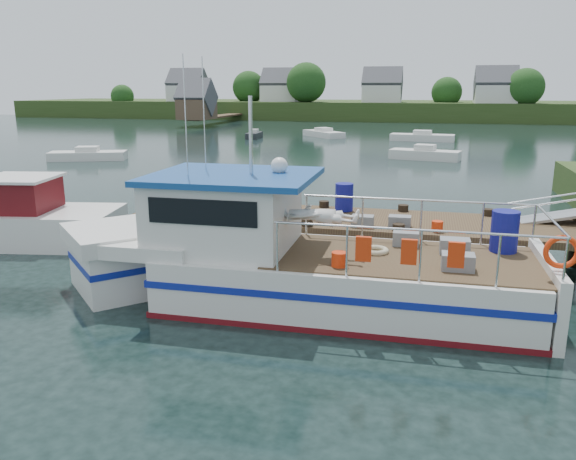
% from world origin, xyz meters
% --- Properties ---
extents(ground_plane, '(160.00, 160.00, 0.00)m').
position_xyz_m(ground_plane, '(0.00, 0.00, 0.00)').
color(ground_plane, black).
extents(far_shore, '(140.00, 42.55, 9.22)m').
position_xyz_m(far_shore, '(0.01, 82.37, 2.10)').
color(far_shore, '#2F441B').
rests_on(far_shore, ground).
extents(dock, '(16.60, 3.00, 4.78)m').
position_xyz_m(dock, '(6.51, 0.01, 2.24)').
color(dock, '#493622').
rests_on(dock, ground).
extents(lobster_boat, '(12.39, 3.75, 5.89)m').
position_xyz_m(lobster_boat, '(-0.56, -3.52, 1.07)').
color(lobster_boat, silver).
rests_on(lobster_boat, ground).
extents(moored_rowboat, '(4.24, 3.52, 1.21)m').
position_xyz_m(moored_rowboat, '(-7.37, 9.88, 0.45)').
color(moored_rowboat, '#493622').
rests_on(moored_rowboat, ground).
extents(moored_far, '(6.33, 2.59, 1.05)m').
position_xyz_m(moored_far, '(2.01, 41.69, 0.39)').
color(moored_far, silver).
rests_on(moored_far, ground).
extents(moored_a, '(5.69, 3.62, 0.99)m').
position_xyz_m(moored_a, '(-21.44, 20.14, 0.37)').
color(moored_a, silver).
rests_on(moored_a, ground).
extents(moored_b, '(5.25, 2.73, 1.11)m').
position_xyz_m(moored_b, '(2.43, 26.34, 0.41)').
color(moored_b, silver).
rests_on(moored_b, ground).
extents(moored_d, '(5.28, 5.67, 0.99)m').
position_xyz_m(moored_d, '(-8.39, 44.08, 0.37)').
color(moored_d, silver).
rests_on(moored_d, ground).
extents(moored_e, '(1.45, 3.52, 0.95)m').
position_xyz_m(moored_e, '(-15.12, 40.61, 0.35)').
color(moored_e, black).
rests_on(moored_e, ground).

